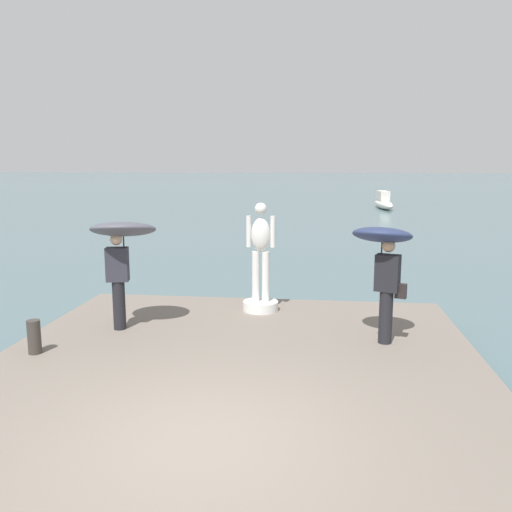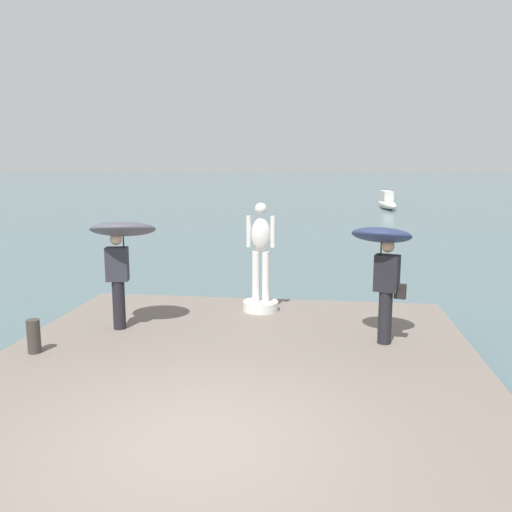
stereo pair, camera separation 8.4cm
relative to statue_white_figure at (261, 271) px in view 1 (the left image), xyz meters
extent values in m
plane|color=#4C666B|center=(-0.07, 34.86, -1.22)|extent=(400.00, 400.00, 0.00)
cube|color=#70665B|center=(-0.07, -3.59, -1.02)|extent=(7.47, 9.10, 0.40)
cylinder|color=silver|center=(0.00, 0.00, -0.73)|extent=(0.71, 0.71, 0.19)
cylinder|color=silver|center=(-0.10, 0.00, -0.12)|extent=(0.15, 0.15, 1.02)
cylinder|color=silver|center=(0.10, 0.00, -0.12)|extent=(0.15, 0.15, 1.02)
ellipsoid|color=silver|center=(0.00, 0.00, 0.72)|extent=(0.38, 0.26, 0.67)
sphere|color=silver|center=(0.00, 0.00, 1.24)|extent=(0.24, 0.24, 0.24)
cylinder|color=silver|center=(-0.24, 0.00, 0.79)|extent=(0.10, 0.10, 0.62)
cylinder|color=silver|center=(0.24, 0.00, 0.79)|extent=(0.10, 0.10, 0.62)
cylinder|color=black|center=(-2.37, -1.52, -0.38)|extent=(0.22, 0.22, 0.88)
cube|color=#2D2D38|center=(-2.37, -1.52, 0.36)|extent=(0.42, 0.31, 0.60)
sphere|color=beige|center=(-2.37, -1.52, 0.81)|extent=(0.21, 0.21, 0.21)
cylinder|color=#262626|center=(-2.26, -1.46, 0.66)|extent=(0.02, 0.02, 0.50)
ellipsoid|color=#4C4C56|center=(-2.26, -1.46, 0.98)|extent=(1.33, 1.35, 0.44)
cylinder|color=black|center=(2.26, -1.73, -0.38)|extent=(0.22, 0.22, 0.88)
cube|color=black|center=(2.26, -1.73, 0.36)|extent=(0.44, 0.36, 0.60)
sphere|color=tan|center=(2.26, -1.73, 0.81)|extent=(0.21, 0.21, 0.21)
cylinder|color=#262626|center=(2.16, -1.65, 0.66)|extent=(0.02, 0.02, 0.50)
ellipsoid|color=navy|center=(2.16, -1.65, 0.97)|extent=(1.24, 1.26, 0.41)
cube|color=black|center=(2.47, -1.79, 0.08)|extent=(0.20, 0.16, 0.24)
cylinder|color=#38332D|center=(-3.23, -2.88, -0.55)|extent=(0.20, 0.20, 0.53)
ellipsoid|color=silver|center=(6.08, 31.33, -0.87)|extent=(1.36, 5.38, 0.70)
cube|color=beige|center=(6.05, 31.72, -0.22)|extent=(0.87, 2.15, 0.70)
camera|label=1|loc=(1.13, -10.28, 2.08)|focal=37.00mm
camera|label=2|loc=(1.22, -10.27, 2.08)|focal=37.00mm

